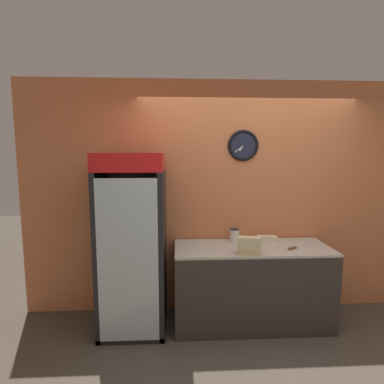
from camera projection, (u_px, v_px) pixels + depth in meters
ground_plane at (276, 380)px, 2.49m from camera, size 14.00×14.00×0.00m
wall_back at (245, 198)px, 3.55m from camera, size 5.20×0.09×2.70m
prep_counter at (251, 285)px, 3.30m from camera, size 1.68×0.64×0.87m
beverage_cooler at (133, 234)px, 3.19m from camera, size 0.68×0.68×1.88m
sandwich_stack_bottom at (249, 251)px, 2.99m from camera, size 0.23×0.14×0.06m
sandwich_stack_middle at (249, 246)px, 2.99m from camera, size 0.22×0.12×0.06m
sandwich_stack_top at (250, 240)px, 2.98m from camera, size 0.23×0.14×0.06m
sandwich_flat_left at (267, 238)px, 3.45m from camera, size 0.23×0.12×0.06m
chefs_knife at (297, 248)px, 3.19m from camera, size 0.32×0.20×0.02m
condiment_jar at (235, 235)px, 3.43m from camera, size 0.11×0.11×0.15m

